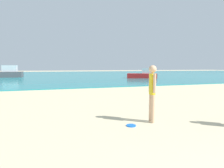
{
  "coord_description": "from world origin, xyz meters",
  "views": [
    {
      "loc": [
        -2.35,
        0.4,
        1.68
      ],
      "look_at": [
        0.13,
        8.31,
        0.92
      ],
      "focal_mm": 28.7,
      "sensor_mm": 36.0,
      "label": 1
    }
  ],
  "objects_px": {
    "person_standing": "(152,90)",
    "boat_far": "(4,73)",
    "boat_near": "(143,75)",
    "frisbee": "(131,125)"
  },
  "relations": [
    {
      "from": "boat_near",
      "to": "person_standing",
      "type": "bearing_deg",
      "value": 89.55
    },
    {
      "from": "person_standing",
      "to": "boat_near",
      "type": "xyz_separation_m",
      "value": [
        9.87,
        19.76,
        -0.42
      ]
    },
    {
      "from": "boat_near",
      "to": "boat_far",
      "type": "distance_m",
      "value": 22.38
    },
    {
      "from": "person_standing",
      "to": "boat_near",
      "type": "relative_size",
      "value": 0.38
    },
    {
      "from": "person_standing",
      "to": "boat_far",
      "type": "relative_size",
      "value": 0.3
    },
    {
      "from": "frisbee",
      "to": "boat_near",
      "type": "height_order",
      "value": "boat_near"
    },
    {
      "from": "person_standing",
      "to": "boat_far",
      "type": "distance_m",
      "value": 30.32
    },
    {
      "from": "person_standing",
      "to": "boat_far",
      "type": "bearing_deg",
      "value": -153.1
    },
    {
      "from": "person_standing",
      "to": "boat_far",
      "type": "height_order",
      "value": "boat_far"
    },
    {
      "from": "person_standing",
      "to": "boat_near",
      "type": "height_order",
      "value": "person_standing"
    }
  ]
}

